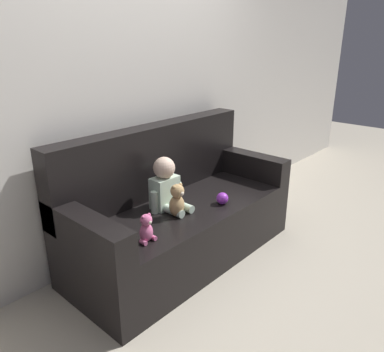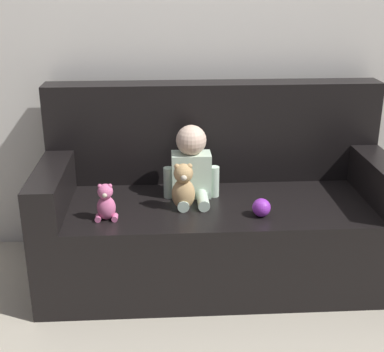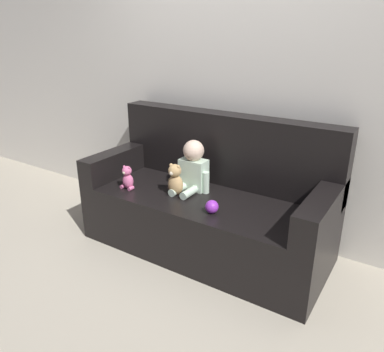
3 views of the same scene
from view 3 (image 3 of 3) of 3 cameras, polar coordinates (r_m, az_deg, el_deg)
ground_plane at (r=3.12m, az=1.89°, el=-10.83°), size 12.00×12.00×0.00m
wall_back at (r=3.09m, az=7.07°, el=14.52°), size 8.00×0.05×2.60m
couch at (r=2.99m, az=2.61°, el=-4.41°), size 1.91×0.81×1.05m
person_baby at (r=2.93m, az=0.08°, el=1.15°), size 0.30×0.31×0.40m
teddy_bear_brown at (r=2.85m, az=-2.57°, el=-0.58°), size 0.12×0.12×0.25m
plush_toy_side at (r=3.02m, az=-9.79°, el=-0.32°), size 0.11×0.09×0.19m
toy_ball at (r=2.60m, az=3.04°, el=-4.69°), size 0.09×0.09×0.09m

